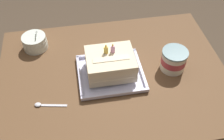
{
  "coord_description": "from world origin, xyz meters",
  "views": [
    {
      "loc": [
        -0.14,
        -0.79,
        1.66
      ],
      "look_at": [
        -0.01,
        -0.0,
        0.79
      ],
      "focal_mm": 42.46,
      "sensor_mm": 36.0,
      "label": 1
    }
  ],
  "objects_px": {
    "bowl_stack": "(35,42)",
    "serving_spoon_near_tray": "(43,105)",
    "birthday_cake": "(110,64)",
    "foil_tray": "(111,74)",
    "ice_cream_tub": "(174,60)"
  },
  "relations": [
    {
      "from": "foil_tray",
      "to": "birthday_cake",
      "type": "bearing_deg",
      "value": 90.0
    },
    {
      "from": "foil_tray",
      "to": "bowl_stack",
      "type": "bearing_deg",
      "value": 143.75
    },
    {
      "from": "bowl_stack",
      "to": "ice_cream_tub",
      "type": "bearing_deg",
      "value": -21.79
    },
    {
      "from": "bowl_stack",
      "to": "birthday_cake",
      "type": "bearing_deg",
      "value": -36.25
    },
    {
      "from": "foil_tray",
      "to": "ice_cream_tub",
      "type": "height_order",
      "value": "ice_cream_tub"
    },
    {
      "from": "birthday_cake",
      "to": "ice_cream_tub",
      "type": "relative_size",
      "value": 1.79
    },
    {
      "from": "ice_cream_tub",
      "to": "serving_spoon_near_tray",
      "type": "distance_m",
      "value": 0.6
    },
    {
      "from": "birthday_cake",
      "to": "serving_spoon_near_tray",
      "type": "height_order",
      "value": "birthday_cake"
    },
    {
      "from": "birthday_cake",
      "to": "serving_spoon_near_tray",
      "type": "xyz_separation_m",
      "value": [
        -0.3,
        -0.12,
        -0.07
      ]
    },
    {
      "from": "birthday_cake",
      "to": "bowl_stack",
      "type": "xyz_separation_m",
      "value": [
        -0.34,
        0.25,
        -0.04
      ]
    },
    {
      "from": "foil_tray",
      "to": "birthday_cake",
      "type": "xyz_separation_m",
      "value": [
        0.0,
        0.0,
        0.06
      ]
    },
    {
      "from": "foil_tray",
      "to": "serving_spoon_near_tray",
      "type": "height_order",
      "value": "foil_tray"
    },
    {
      "from": "birthday_cake",
      "to": "ice_cream_tub",
      "type": "bearing_deg",
      "value": -0.63
    },
    {
      "from": "foil_tray",
      "to": "serving_spoon_near_tray",
      "type": "relative_size",
      "value": 2.16
    },
    {
      "from": "bowl_stack",
      "to": "serving_spoon_near_tray",
      "type": "distance_m",
      "value": 0.37
    }
  ]
}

